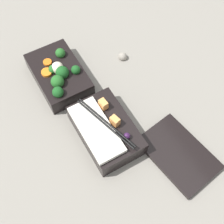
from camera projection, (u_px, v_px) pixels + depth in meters
name	position (u px, v px, depth m)	size (l,w,h in m)	color
ground_plane	(80.00, 103.00, 0.92)	(3.00, 3.00, 0.00)	gray
bento_tray_vegetable	(59.00, 75.00, 0.93)	(0.21, 0.13, 0.08)	black
bento_tray_rice	(105.00, 130.00, 0.84)	(0.21, 0.13, 0.08)	black
bento_lid	(178.00, 154.00, 0.83)	(0.20, 0.13, 0.01)	black
pebble_1	(123.00, 57.00, 1.00)	(0.03, 0.03, 0.03)	gray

